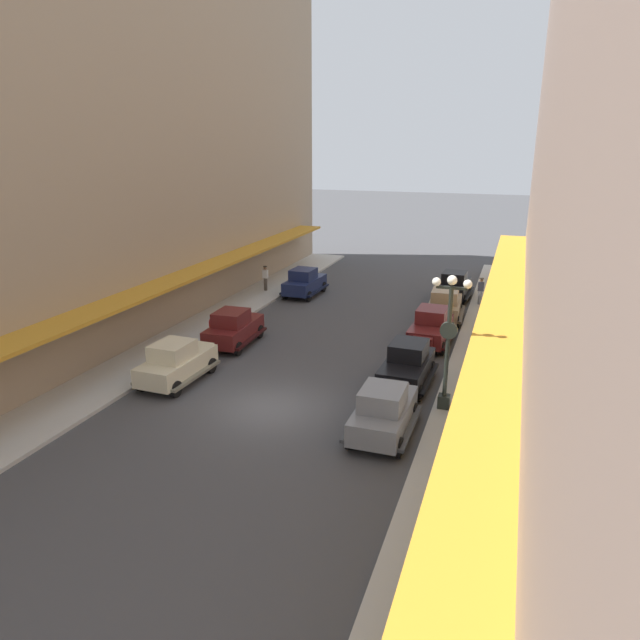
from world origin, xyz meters
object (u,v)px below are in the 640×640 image
Objects in this scene: pedestrian_1 at (265,278)px; fire_hydrant at (211,326)px; lamp_post_with_clock at (448,337)px; pedestrian_2 at (481,291)px; parked_car_4 at (454,285)px; parked_car_6 at (233,327)px; parked_car_2 at (176,361)px; parked_car_1 at (305,282)px; parked_car_7 at (407,364)px; parked_car_3 at (445,304)px; parked_car_0 at (431,326)px; pedestrian_0 at (491,367)px; parked_car_5 at (384,410)px.

fire_hydrant is at bearing -83.26° from pedestrian_1.
lamp_post_with_clock reaches higher than pedestrian_2.
parked_car_6 is (-9.46, -12.69, 0.00)m from parked_car_4.
fire_hydrant is (-1.61, 5.82, -0.38)m from parked_car_2.
parked_car_1 is 10.36m from parked_car_6.
parked_car_6 is 1.00× the size of parked_car_7.
parked_car_7 is at bearing -91.02° from parked_car_4.
parked_car_1 is at bearing -174.93° from pedestrian_2.
parked_car_3 is (9.54, -2.59, 0.00)m from parked_car_1.
pedestrian_1 is (-2.72, 15.25, 0.07)m from parked_car_2.
parked_car_2 is at bearing -162.86° from parked_car_7.
pedestrian_1 is 1.00× the size of pedestrian_2.
pedestrian_0 is at bearing -56.36° from parked_car_0.
parked_car_6 is at bearing 173.34° from pedestrian_0.
parked_car_7 is at bearing -45.79° from pedestrian_1.
parked_car_7 is (-0.05, 4.55, 0.00)m from parked_car_5.
parked_car_7 is 13.65m from pedestrian_2.
parked_car_4 is 2.58× the size of pedestrian_1.
parked_car_4 is 15.83m from parked_car_6.
parked_car_1 is at bearing 126.52° from parked_car_7.
fire_hydrant is at bearing 171.00° from pedestrian_0.
parked_car_3 is at bearing 108.52° from pedestrian_0.
lamp_post_with_clock is at bearing -84.70° from parked_car_4.
parked_car_6 is 15.95m from pedestrian_2.
parked_car_7 is at bearing -53.48° from parked_car_1.
parked_car_5 is 6.20m from pedestrian_0.
lamp_post_with_clock is 3.15× the size of pedestrian_0.
lamp_post_with_clock reaches higher than parked_car_1.
parked_car_1 is 1.00× the size of parked_car_3.
lamp_post_with_clock is (11.08, -14.50, 2.04)m from parked_car_1.
parked_car_1 is 17.30m from pedestrian_0.
parked_car_1 and parked_car_3 have the same top height.
parked_car_1 is at bearing 89.77° from parked_car_2.
parked_car_6 is 5.25× the size of fire_hydrant.
parked_car_4 is at bearing 61.58° from parked_car_2.
fire_hydrant is at bearing -148.10° from parked_car_3.
lamp_post_with_clock is 3.68m from pedestrian_0.
pedestrian_0 is (3.37, 0.68, 0.05)m from parked_car_7.
parked_car_4 reaches higher than fire_hydrant.
pedestrian_2 is at bearing 81.56° from parked_car_7.
parked_car_7 reaches higher than fire_hydrant.
parked_car_1 is at bearing 127.39° from lamp_post_with_clock.
parked_car_0 is 2.62× the size of pedestrian_0.
parked_car_1 and parked_car_6 have the same top height.
parked_car_7 is at bearing -98.44° from pedestrian_2.
parked_car_7 is at bearing 17.14° from parked_car_2.
parked_car_3 is 1.00× the size of parked_car_6.
pedestrian_2 is at bearing 4.59° from pedestrian_1.
parked_car_7 is (-0.26, -14.84, 0.00)m from parked_car_4.
parked_car_3 and parked_car_7 have the same top height.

